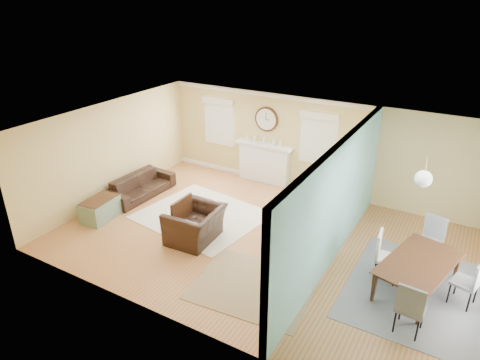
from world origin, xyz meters
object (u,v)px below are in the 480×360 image
green_chair (313,198)px  dining_table (419,277)px  eames_chair (195,224)px  credenza (332,218)px  sofa (141,186)px

green_chair → dining_table: bearing=159.7°
eames_chair → green_chair: eames_chair is taller
eames_chair → dining_table: eames_chair is taller
green_chair → eames_chair: bearing=72.6°
green_chair → credenza: size_ratio=0.50×
dining_table → green_chair: bearing=68.2°
sofa → dining_table: (7.19, -0.50, 0.03)m
sofa → green_chair: (4.32, 1.58, 0.03)m
dining_table → eames_chair: bearing=111.4°
green_chair → credenza: bearing=147.6°
dining_table → credenza: bearing=74.2°
eames_chair → green_chair: 3.19m
sofa → green_chair: bearing=-68.0°
credenza → green_chair: bearing=132.1°
sofa → credenza: 5.18m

